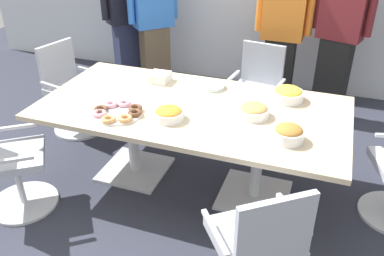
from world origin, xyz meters
TOP-DOWN VIEW (x-y plane):
  - ground_plane at (0.00, 0.00)m, footprint 10.00×10.00m
  - conference_table at (0.00, 0.00)m, footprint 2.40×1.20m
  - office_chair_0 at (-1.51, 0.51)m, footprint 0.65×0.65m
  - office_chair_1 at (-1.23, -0.76)m, footprint 0.76×0.76m
  - office_chair_2 at (0.75, -0.99)m, footprint 0.76×0.76m
  - office_chair_4 at (0.30, 1.09)m, footprint 0.61×0.61m
  - person_standing_0 at (-1.44, 1.67)m, footprint 0.44×0.54m
  - person_standing_1 at (-1.06, 1.63)m, footprint 0.48×0.50m
  - person_standing_2 at (0.42, 1.72)m, footprint 0.61×0.23m
  - person_standing_3 at (1.01, 1.69)m, footprint 0.61×0.34m
  - snack_bowl_pretzels at (0.78, -0.28)m, footprint 0.21×0.21m
  - snack_bowl_chips_yellow at (0.69, 0.36)m, footprint 0.25×0.25m
  - snack_bowl_cookies at (0.49, -0.01)m, footprint 0.23×0.23m
  - snack_bowl_chips_orange at (-0.09, -0.26)m, footprint 0.22×0.22m
  - donut_platter at (-0.48, -0.32)m, footprint 0.38×0.38m
  - plate_stack at (0.05, 0.38)m, footprint 0.21×0.21m
  - napkin_pile at (-0.43, 0.36)m, footprint 0.17×0.17m

SIDE VIEW (x-z plane):
  - ground_plane at x=0.00m, z-range -0.01..0.00m
  - office_chair_0 at x=-1.51m, z-range -0.05..0.86m
  - office_chair_1 at x=-1.23m, z-range -0.05..0.86m
  - office_chair_2 at x=0.75m, z-range -0.05..0.86m
  - office_chair_4 at x=0.30m, z-range -0.05..0.86m
  - conference_table at x=0.00m, z-range 0.25..1.00m
  - plate_stack at x=0.05m, z-range 0.75..0.79m
  - donut_platter at x=-0.48m, z-range 0.75..0.79m
  - napkin_pile at x=-0.43m, z-range 0.75..0.83m
  - snack_bowl_chips_orange at x=-0.09m, z-range 0.75..0.84m
  - snack_bowl_cookies at x=0.49m, z-range 0.75..0.85m
  - snack_bowl_chips_yellow at x=0.69m, z-range 0.75..0.86m
  - snack_bowl_pretzels at x=0.78m, z-range 0.75..0.87m
  - person_standing_2 at x=0.42m, z-range 0.04..1.77m
  - person_standing_1 at x=-1.06m, z-range 0.04..1.81m
  - person_standing_0 at x=-1.44m, z-range 0.04..1.83m
  - person_standing_3 at x=1.01m, z-range 0.05..1.94m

